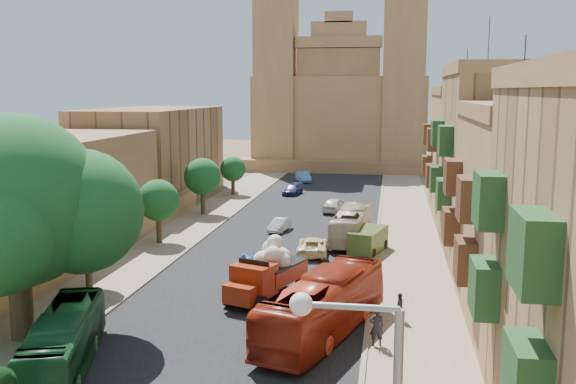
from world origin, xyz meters
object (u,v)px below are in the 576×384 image
(street_tree_c, at_px, (202,177))
(red_truck, at_px, (267,272))
(church, at_px, (341,106))
(bus_cream_east, at_px, (352,225))
(street_tree_d, at_px, (233,169))
(car_white_a, at_px, (280,225))
(car_blue_a, at_px, (252,263))
(pedestrian_a, at_px, (377,327))
(car_dkblue, at_px, (293,190))
(car_cream, at_px, (313,246))
(pedestrian_c, at_px, (400,307))
(street_tree_b, at_px, (158,201))
(olive_pickup, at_px, (368,241))
(car_white_b, at_px, (335,205))
(bus_green_north, at_px, (64,342))
(street_tree_a, at_px, (87,230))
(car_blue_b, at_px, (303,177))
(bus_red_east, at_px, (323,306))
(ficus_tree, at_px, (17,208))

(street_tree_c, xyz_separation_m, red_truck, (11.04, -24.13, -2.11))
(church, relative_size, street_tree_c, 6.61)
(street_tree_c, height_order, bus_cream_east, street_tree_c)
(street_tree_d, bearing_deg, car_white_a, -64.64)
(car_blue_a, distance_m, pedestrian_a, 14.24)
(car_blue_a, bearing_deg, red_truck, -90.70)
(street_tree_d, bearing_deg, car_blue_a, -73.72)
(street_tree_c, bearing_deg, car_dkblue, 62.61)
(car_cream, bearing_deg, bus_cream_east, -122.14)
(red_truck, height_order, pedestrian_c, red_truck)
(church, height_order, bus_cream_east, church)
(street_tree_b, relative_size, olive_pickup, 1.10)
(car_blue_a, xyz_separation_m, car_dkblue, (-2.20, 31.95, 0.01))
(car_white_b, bearing_deg, street_tree_d, -23.94)
(car_dkblue, relative_size, pedestrian_a, 2.13)
(bus_green_north, distance_m, car_dkblue, 48.19)
(street_tree_a, bearing_deg, car_blue_a, 29.90)
(street_tree_b, height_order, car_blue_a, street_tree_b)
(bus_green_north, bearing_deg, olive_pickup, 45.08)
(car_cream, xyz_separation_m, pedestrian_c, (6.18, -12.98, 0.12))
(car_white_a, xyz_separation_m, pedestrian_a, (8.80, -23.87, 0.40))
(street_tree_d, distance_m, car_dkblue, 7.29)
(street_tree_b, distance_m, pedestrian_c, 23.89)
(street_tree_c, distance_m, bus_cream_east, 17.59)
(bus_green_north, distance_m, car_white_b, 39.04)
(car_blue_b, bearing_deg, street_tree_b, -118.57)
(street_tree_b, relative_size, car_blue_b, 1.20)
(car_cream, relative_size, car_white_b, 1.10)
(bus_cream_east, distance_m, car_cream, 5.51)
(street_tree_b, xyz_separation_m, car_blue_b, (6.62, 35.60, -2.69))
(olive_pickup, height_order, pedestrian_c, olive_pickup)
(street_tree_c, bearing_deg, bus_cream_east, -30.78)
(street_tree_b, distance_m, bus_red_east, 22.95)
(street_tree_b, relative_size, car_dkblue, 1.26)
(ficus_tree, relative_size, olive_pickup, 2.37)
(church, distance_m, olive_pickup, 56.09)
(street_tree_b, relative_size, car_blue_a, 1.50)
(car_cream, height_order, pedestrian_c, pedestrian_c)
(ficus_tree, xyz_separation_m, pedestrian_c, (18.02, 5.25, -5.69))
(car_white_b, height_order, car_blue_b, car_white_b)
(pedestrian_a, bearing_deg, street_tree_b, -58.80)
(street_tree_a, distance_m, red_truck, 11.23)
(ficus_tree, height_order, bus_red_east, ficus_tree)
(car_dkblue, bearing_deg, bus_cream_east, -61.55)
(street_tree_d, distance_m, car_blue_b, 13.55)
(church, xyz_separation_m, olive_pickup, (6.43, -55.04, -8.66))
(street_tree_c, height_order, pedestrian_c, street_tree_c)
(ficus_tree, relative_size, pedestrian_c, 7.11)
(church, height_order, bus_red_east, church)
(street_tree_a, xyz_separation_m, bus_green_north, (4.30, -11.00, -2.37))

